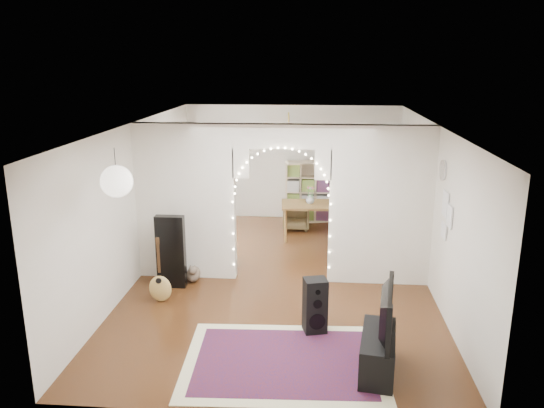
# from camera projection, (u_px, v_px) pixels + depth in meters

# --- Properties ---
(floor) EXTENTS (7.50, 7.50, 0.00)m
(floor) POSITION_uv_depth(u_px,v_px,m) (281.00, 278.00, 9.31)
(floor) COLOR black
(floor) RESTS_ON ground
(ceiling) EXTENTS (5.00, 7.50, 0.02)m
(ceiling) POSITION_uv_depth(u_px,v_px,m) (282.00, 124.00, 8.60)
(ceiling) COLOR white
(ceiling) RESTS_ON wall_back
(wall_back) EXTENTS (5.00, 0.02, 2.70)m
(wall_back) POSITION_uv_depth(u_px,v_px,m) (292.00, 163.00, 12.56)
(wall_back) COLOR silver
(wall_back) RESTS_ON floor
(wall_front) EXTENTS (5.00, 0.02, 2.70)m
(wall_front) POSITION_uv_depth(u_px,v_px,m) (257.00, 301.00, 5.35)
(wall_front) COLOR silver
(wall_front) RESTS_ON floor
(wall_left) EXTENTS (0.02, 7.50, 2.70)m
(wall_left) POSITION_uv_depth(u_px,v_px,m) (138.00, 201.00, 9.16)
(wall_left) COLOR silver
(wall_left) RESTS_ON floor
(wall_right) EXTENTS (0.02, 7.50, 2.70)m
(wall_right) POSITION_uv_depth(u_px,v_px,m) (432.00, 207.00, 8.76)
(wall_right) COLOR silver
(wall_right) RESTS_ON floor
(divider_wall) EXTENTS (5.00, 0.20, 2.70)m
(divider_wall) POSITION_uv_depth(u_px,v_px,m) (282.00, 200.00, 8.94)
(divider_wall) COLOR silver
(divider_wall) RESTS_ON floor
(fairy_lights) EXTENTS (1.64, 0.04, 1.60)m
(fairy_lights) POSITION_uv_depth(u_px,v_px,m) (281.00, 194.00, 8.78)
(fairy_lights) COLOR #FFEABF
(fairy_lights) RESTS_ON divider_wall
(window) EXTENTS (0.04, 1.20, 1.40)m
(window) POSITION_uv_depth(u_px,v_px,m) (167.00, 171.00, 10.85)
(window) COLOR white
(window) RESTS_ON wall_left
(wall_clock) EXTENTS (0.03, 0.31, 0.31)m
(wall_clock) POSITION_uv_depth(u_px,v_px,m) (443.00, 170.00, 7.98)
(wall_clock) COLOR white
(wall_clock) RESTS_ON wall_right
(picture_frames) EXTENTS (0.02, 0.50, 0.70)m
(picture_frames) POSITION_uv_depth(u_px,v_px,m) (446.00, 216.00, 7.76)
(picture_frames) COLOR white
(picture_frames) RESTS_ON wall_right
(paper_lantern) EXTENTS (0.40, 0.40, 0.40)m
(paper_lantern) POSITION_uv_depth(u_px,v_px,m) (117.00, 181.00, 6.57)
(paper_lantern) COLOR white
(paper_lantern) RESTS_ON ceiling
(ceiling_fan) EXTENTS (1.10, 1.10, 0.30)m
(ceiling_fan) POSITION_uv_depth(u_px,v_px,m) (289.00, 127.00, 10.60)
(ceiling_fan) COLOR gold
(ceiling_fan) RESTS_ON ceiling
(area_rug) EXTENTS (2.61, 2.00, 0.02)m
(area_rug) POSITION_uv_depth(u_px,v_px,m) (284.00, 361.00, 6.73)
(area_rug) COLOR maroon
(area_rug) RESTS_ON floor
(guitar_case) EXTENTS (0.47, 0.16, 1.24)m
(guitar_case) POSITION_uv_depth(u_px,v_px,m) (171.00, 252.00, 8.81)
(guitar_case) COLOR black
(guitar_case) RESTS_ON floor
(acoustic_guitar) EXTENTS (0.38, 0.20, 0.91)m
(acoustic_guitar) POSITION_uv_depth(u_px,v_px,m) (160.00, 278.00, 8.31)
(acoustic_guitar) COLOR tan
(acoustic_guitar) RESTS_ON floor
(tabby_cat) EXTENTS (0.29, 0.55, 0.36)m
(tabby_cat) POSITION_uv_depth(u_px,v_px,m) (193.00, 273.00, 9.14)
(tabby_cat) COLOR brown
(tabby_cat) RESTS_ON floor
(floor_speaker) EXTENTS (0.37, 0.34, 0.79)m
(floor_speaker) POSITION_uv_depth(u_px,v_px,m) (315.00, 306.00, 7.38)
(floor_speaker) COLOR black
(floor_speaker) RESTS_ON floor
(media_console) EXTENTS (0.54, 1.05, 0.50)m
(media_console) POSITION_uv_depth(u_px,v_px,m) (378.00, 353.00, 6.47)
(media_console) COLOR black
(media_console) RESTS_ON floor
(tv) EXTENTS (0.30, 1.08, 0.62)m
(tv) POSITION_uv_depth(u_px,v_px,m) (380.00, 311.00, 6.32)
(tv) COLOR black
(tv) RESTS_ON media_console
(bookcase) EXTENTS (1.44, 0.68, 1.44)m
(bookcase) POSITION_uv_depth(u_px,v_px,m) (315.00, 191.00, 12.44)
(bookcase) COLOR beige
(bookcase) RESTS_ON floor
(dining_table) EXTENTS (1.25, 0.88, 0.76)m
(dining_table) POSITION_uv_depth(u_px,v_px,m) (310.00, 207.00, 11.28)
(dining_table) COLOR brown
(dining_table) RESTS_ON floor
(flower_vase) EXTENTS (0.20, 0.20, 0.19)m
(flower_vase) POSITION_uv_depth(u_px,v_px,m) (310.00, 199.00, 11.23)
(flower_vase) COLOR silver
(flower_vase) RESTS_ON dining_table
(dining_chair_left) EXTENTS (0.69, 0.70, 0.51)m
(dining_chair_left) POSITION_uv_depth(u_px,v_px,m) (215.00, 250.00, 9.96)
(dining_chair_left) COLOR brown
(dining_chair_left) RESTS_ON floor
(dining_chair_right) EXTENTS (0.60, 0.61, 0.55)m
(dining_chair_right) POSITION_uv_depth(u_px,v_px,m) (296.00, 217.00, 11.97)
(dining_chair_right) COLOR brown
(dining_chair_right) RESTS_ON floor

